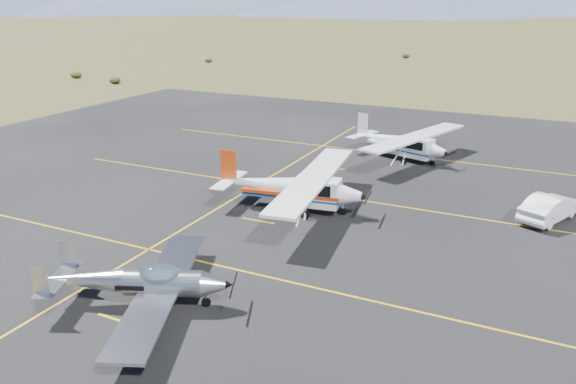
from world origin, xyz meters
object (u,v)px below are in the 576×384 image
Objects in this scene: aircraft_low_wing at (143,282)px; sedan at (550,207)px; aircraft_cessna at (292,186)px; aircraft_plain at (401,142)px.

aircraft_low_wing is 21.79m from sedan.
aircraft_low_wing is 0.76× the size of aircraft_cessna.
aircraft_low_wing is 25.44m from aircraft_plain.
aircraft_cessna is (0.74, 12.07, 0.39)m from aircraft_low_wing.
aircraft_cessna is at bearing -83.60° from aircraft_plain.
aircraft_plain is 2.61× the size of sedan.
aircraft_cessna is 2.87× the size of sedan.
aircraft_low_wing is at bearing -79.63° from aircraft_plain.
aircraft_plain is at bearing -15.72° from sedan.
aircraft_plain is at bearing 70.36° from aircraft_cessna.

